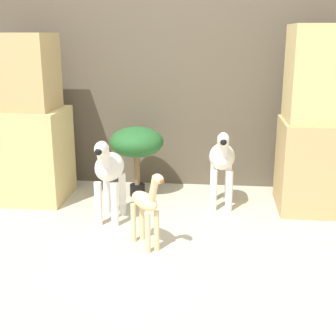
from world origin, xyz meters
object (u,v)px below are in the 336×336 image
at_px(zebra_right, 222,160).
at_px(giraffe_figurine, 146,205).
at_px(zebra_left, 109,171).
at_px(potted_palm_front, 137,144).

height_order(zebra_right, giraffe_figurine, zebra_right).
bearing_deg(zebra_right, giraffe_figurine, -121.30).
height_order(zebra_left, giraffe_figurine, zebra_left).
xyz_separation_m(zebra_right, potted_palm_front, (-0.72, 0.20, 0.07)).
bearing_deg(zebra_left, potted_palm_front, 79.50).
bearing_deg(zebra_right, zebra_left, -155.12).
bearing_deg(zebra_left, zebra_right, 24.88).
relative_size(zebra_right, giraffe_figurine, 1.19).
bearing_deg(zebra_left, giraffe_figurine, -51.27).
xyz_separation_m(zebra_right, zebra_left, (-0.83, -0.39, 0.00)).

